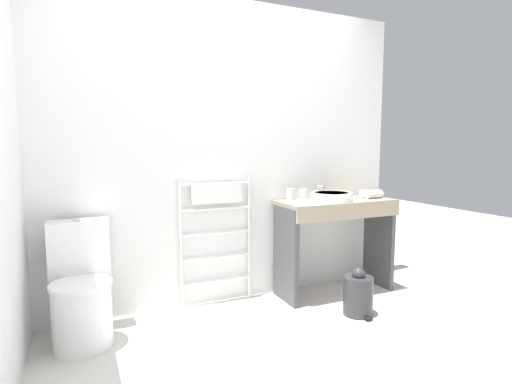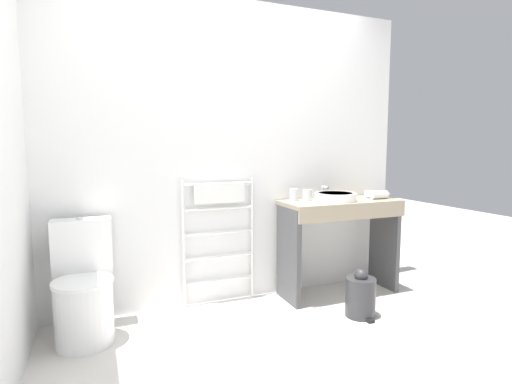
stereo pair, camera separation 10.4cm
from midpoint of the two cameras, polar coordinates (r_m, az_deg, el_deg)
ground_plane at (r=2.46m, az=8.52°, el=-25.05°), size 12.00×12.00×0.00m
wall_back at (r=3.32m, az=-3.04°, el=5.46°), size 3.16×0.12×2.45m
toilet at (r=2.94m, az=-22.47°, el=-12.96°), size 0.39×0.52×0.80m
towel_radiator at (r=3.23m, az=-4.33°, el=-3.29°), size 0.60×0.06×1.03m
vanity_counter at (r=3.54m, az=12.76°, el=-5.28°), size 1.02×0.44×0.83m
sink_basin at (r=3.46m, az=12.14°, el=-0.64°), size 0.35×0.35×0.07m
faucet at (r=3.61m, az=10.48°, el=0.29°), size 0.02×0.10×0.11m
cup_near_wall at (r=3.41m, az=6.32°, el=-0.38°), size 0.08×0.08×0.10m
cup_near_edge at (r=3.42m, az=8.19°, el=-0.44°), size 0.08×0.08×0.10m
hair_dryer at (r=3.70m, az=17.93°, el=-0.34°), size 0.21×0.17×0.07m
trash_bin at (r=3.23m, az=15.63°, el=-14.10°), size 0.22×0.26×0.37m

